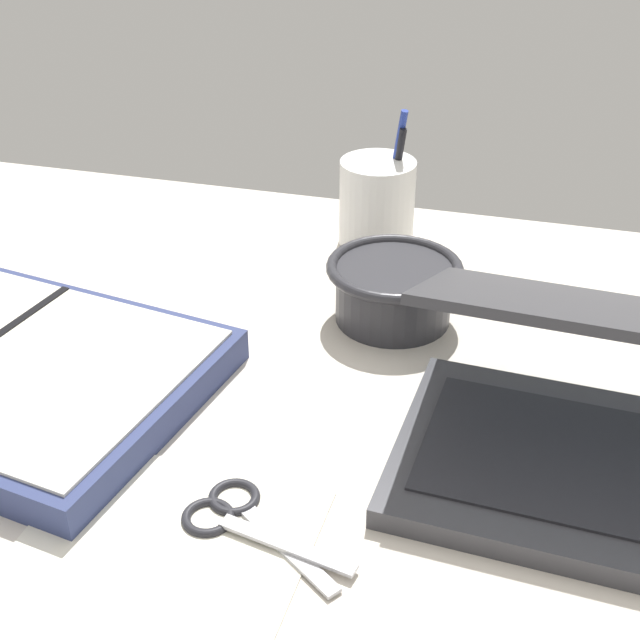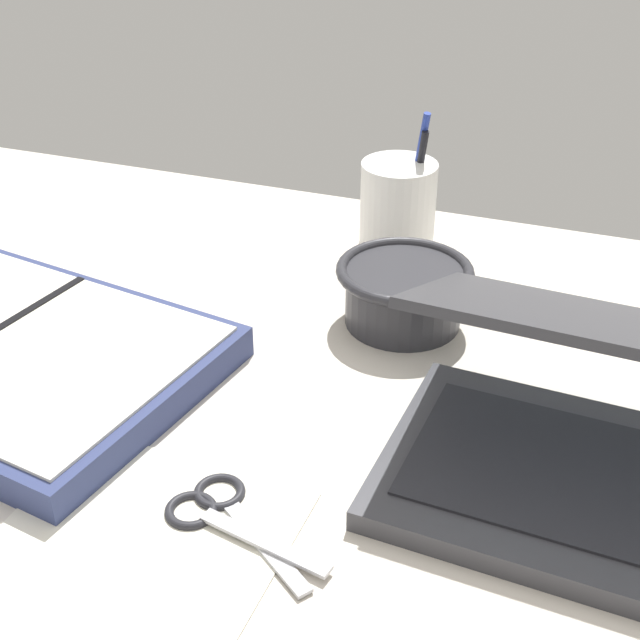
# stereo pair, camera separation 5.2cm
# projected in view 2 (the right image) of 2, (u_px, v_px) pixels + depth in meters

# --- Properties ---
(desk_top) EXTENTS (1.40, 1.00, 0.02)m
(desk_top) POSITION_uv_depth(u_px,v_px,m) (340.00, 479.00, 0.70)
(desk_top) COLOR beige
(desk_top) RESTS_ON ground
(laptop) EXTENTS (0.36, 0.28, 0.15)m
(laptop) POSITION_uv_depth(u_px,v_px,m) (626.00, 439.00, 0.65)
(laptop) COLOR #38383D
(laptop) RESTS_ON desk_top
(bowl) EXTENTS (0.13, 0.13, 0.06)m
(bowl) POSITION_uv_depth(u_px,v_px,m) (404.00, 291.00, 0.86)
(bowl) COLOR #2D2D33
(bowl) RESTS_ON desk_top
(pen_cup) EXTENTS (0.09, 0.09, 0.16)m
(pen_cup) POSITION_uv_depth(u_px,v_px,m) (398.00, 204.00, 1.00)
(pen_cup) COLOR white
(pen_cup) RESTS_ON desk_top
(scissors) EXTENTS (0.14, 0.09, 0.01)m
(scissors) POSITION_uv_depth(u_px,v_px,m) (220.00, 512.00, 0.65)
(scissors) COLOR #B7B7BC
(scissors) RESTS_ON desk_top
(paper_sheet_front) EXTENTS (0.21, 0.30, 0.00)m
(paper_sheet_front) POSITION_uv_depth(u_px,v_px,m) (95.00, 599.00, 0.58)
(paper_sheet_front) COLOR silver
(paper_sheet_front) RESTS_ON desk_top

